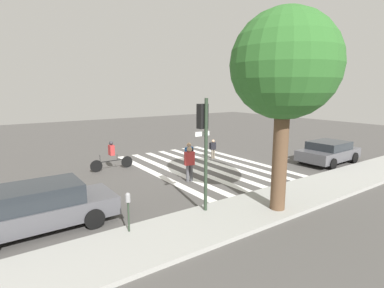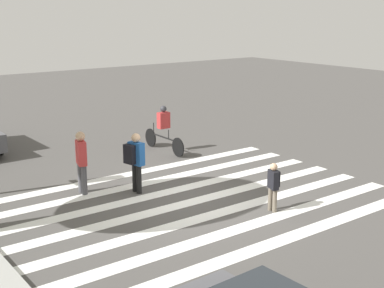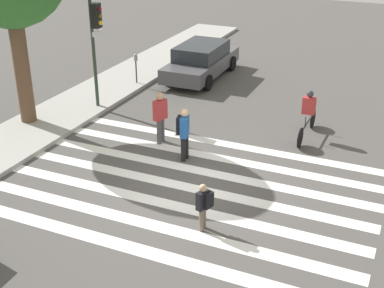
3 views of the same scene
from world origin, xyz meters
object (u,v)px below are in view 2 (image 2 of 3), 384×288
pedestrian_adult_blue_shirt (81,159)px  pedestrian_adult_yellow_jacket (274,183)px  pedestrian_child_with_backpack (135,158)px  cyclist_far_lane (164,127)px

pedestrian_adult_blue_shirt → pedestrian_adult_yellow_jacket: bearing=53.0°
pedestrian_child_with_backpack → pedestrian_adult_yellow_jacket: size_ratio=1.34×
pedestrian_adult_yellow_jacket → cyclist_far_lane: cyclist_far_lane is taller
pedestrian_adult_blue_shirt → cyclist_far_lane: bearing=133.5°
pedestrian_child_with_backpack → pedestrian_adult_yellow_jacket: 3.74m
pedestrian_child_with_backpack → pedestrian_adult_blue_shirt: pedestrian_adult_blue_shirt is taller
pedestrian_child_with_backpack → cyclist_far_lane: bearing=122.4°
pedestrian_adult_blue_shirt → cyclist_far_lane: 4.74m
pedestrian_adult_yellow_jacket → cyclist_far_lane: bearing=9.7°
pedestrian_child_with_backpack → cyclist_far_lane: pedestrian_child_with_backpack is taller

